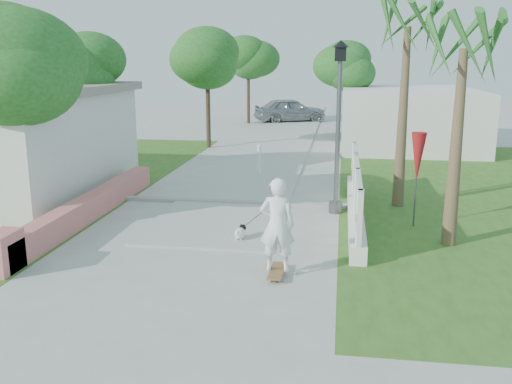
% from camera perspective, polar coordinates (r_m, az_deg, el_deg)
% --- Properties ---
extents(ground, '(90.00, 90.00, 0.00)m').
position_cam_1_polar(ground, '(10.52, -8.74, -9.32)').
color(ground, '#B7B7B2').
rests_on(ground, ground).
extents(path_strip, '(3.20, 36.00, 0.06)m').
position_cam_1_polar(path_strip, '(29.67, 2.72, 5.59)').
color(path_strip, '#B7B7B2').
rests_on(path_strip, ground).
extents(curb, '(6.50, 0.25, 0.10)m').
position_cam_1_polar(curb, '(16.04, -2.45, -1.02)').
color(curb, '#999993').
rests_on(curb, ground).
extents(grass_left, '(8.00, 20.00, 0.01)m').
position_cam_1_polar(grass_left, '(20.33, -21.07, 1.04)').
color(grass_left, '#345E1D').
rests_on(grass_left, ground).
extents(grass_right, '(8.00, 20.00, 0.01)m').
position_cam_1_polar(grass_right, '(18.16, 21.09, -0.36)').
color(grass_right, '#345E1D').
rests_on(grass_right, ground).
extents(pink_wall, '(0.45, 8.20, 0.80)m').
position_cam_1_polar(pink_wall, '(14.74, -17.02, -1.85)').
color(pink_wall, '#CC7068').
rests_on(pink_wall, ground).
extents(lattice_fence, '(0.35, 7.00, 1.50)m').
position_cam_1_polar(lattice_fence, '(14.68, 9.92, -0.58)').
color(lattice_fence, white).
rests_on(lattice_fence, ground).
extents(building_right, '(6.00, 8.00, 2.60)m').
position_cam_1_polar(building_right, '(27.55, 14.92, 7.22)').
color(building_right, silver).
rests_on(building_right, ground).
extents(street_lamp, '(0.44, 0.44, 4.44)m').
position_cam_1_polar(street_lamp, '(14.83, 8.23, 7.02)').
color(street_lamp, '#59595E').
rests_on(street_lamp, ground).
extents(bollard, '(0.14, 0.14, 1.09)m').
position_cam_1_polar(bollard, '(19.75, 0.32, 3.31)').
color(bollard, white).
rests_on(bollard, ground).
extents(patio_umbrella, '(0.36, 0.36, 2.30)m').
position_cam_1_polar(patio_umbrella, '(14.06, 15.87, 3.26)').
color(patio_umbrella, '#59595E').
rests_on(patio_umbrella, ground).
extents(tree_left_near, '(3.60, 3.60, 5.28)m').
position_cam_1_polar(tree_left_near, '(14.33, -23.34, 11.47)').
color(tree_left_near, '#4C3826').
rests_on(tree_left_near, ground).
extents(tree_left_mid, '(3.20, 3.20, 4.85)m').
position_cam_1_polar(tree_left_mid, '(19.65, -17.30, 11.21)').
color(tree_left_mid, '#4C3826').
rests_on(tree_left_mid, ground).
extents(tree_path_left, '(3.40, 3.40, 5.23)m').
position_cam_1_polar(tree_path_left, '(25.93, -4.87, 12.84)').
color(tree_path_left, '#4C3826').
rests_on(tree_path_left, ground).
extents(tree_path_right, '(3.00, 3.00, 4.79)m').
position_cam_1_polar(tree_path_right, '(29.23, 9.22, 12.14)').
color(tree_path_right, '#4C3826').
rests_on(tree_path_right, ground).
extents(tree_path_far, '(3.20, 3.20, 5.17)m').
position_cam_1_polar(tree_path_far, '(35.70, -0.76, 13.01)').
color(tree_path_far, '#4C3826').
rests_on(tree_path_far, ground).
extents(palm_far, '(1.80, 1.80, 5.30)m').
position_cam_1_polar(palm_far, '(15.84, 14.89, 14.57)').
color(palm_far, brown).
rests_on(palm_far, ground).
extents(palm_near, '(1.80, 1.80, 4.70)m').
position_cam_1_polar(palm_near, '(12.68, 20.00, 12.24)').
color(palm_near, brown).
rests_on(palm_near, ground).
extents(skateboarder, '(1.39, 2.59, 1.89)m').
position_cam_1_polar(skateboarder, '(11.46, 0.11, -2.94)').
color(skateboarder, olive).
rests_on(skateboarder, ground).
extents(dog, '(0.29, 0.53, 0.36)m').
position_cam_1_polar(dog, '(12.80, -1.56, -4.07)').
color(dog, white).
rests_on(dog, ground).
extents(parked_car, '(4.80, 3.51, 1.52)m').
position_cam_1_polar(parked_car, '(36.56, 3.42, 8.19)').
color(parked_car, '#A8A9B0').
rests_on(parked_car, ground).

